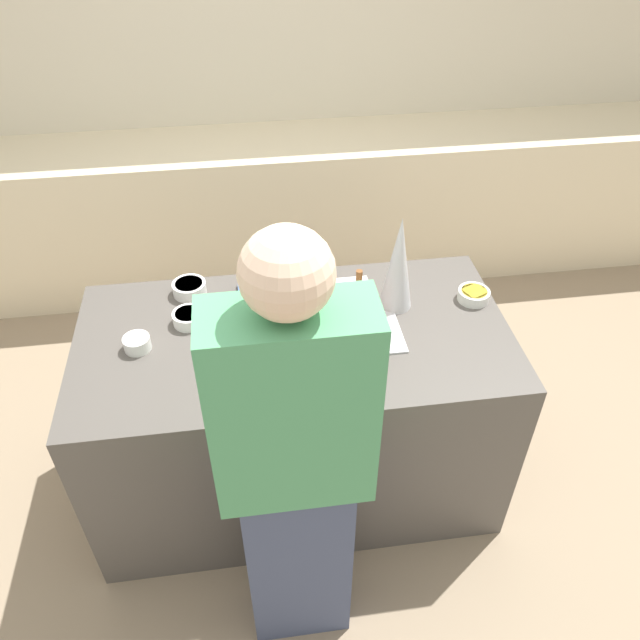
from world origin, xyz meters
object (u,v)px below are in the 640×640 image
object	(u,v)px
person	(295,469)
candy_bowl_near_tray_right	(137,342)
decorative_tree	(398,264)
candy_bowl_far_left	(474,295)
cookbook	(267,294)
candy_bowl_behind_tray	(189,317)
candy_bowl_near_tray_left	(227,337)
gingerbread_house	(348,312)
candy_bowl_center_rear	(189,288)
baking_tray	(347,333)

from	to	relation	value
person	candy_bowl_near_tray_right	bearing A→B (deg)	128.89
decorative_tree	candy_bowl_near_tray_right	xyz separation A→B (m)	(-1.02, -0.12, -0.17)
decorative_tree	candy_bowl_near_tray_right	distance (m)	1.04
candy_bowl_far_left	cookbook	world-z (taller)	candy_bowl_far_left
decorative_tree	candy_bowl_behind_tray	size ratio (longest dim) A/B	3.20
candy_bowl_near_tray_left	candy_bowl_behind_tray	bearing A→B (deg)	136.55
decorative_tree	cookbook	size ratio (longest dim) A/B	1.72
gingerbread_house	candy_bowl_near_tray_right	distance (m)	0.80
cookbook	person	world-z (taller)	person
decorative_tree	cookbook	world-z (taller)	decorative_tree
candy_bowl_far_left	candy_bowl_behind_tray	distance (m)	1.16
candy_bowl_center_rear	cookbook	world-z (taller)	candy_bowl_center_rear
baking_tray	candy_bowl_center_rear	distance (m)	0.70
candy_bowl_near_tray_right	person	distance (m)	0.83
baking_tray	gingerbread_house	xyz separation A→B (m)	(0.00, 0.00, 0.11)
candy_bowl_far_left	cookbook	xyz separation A→B (m)	(-0.84, 0.14, -0.02)
baking_tray	cookbook	bearing A→B (deg)	135.32
candy_bowl_far_left	person	distance (m)	1.12
candy_bowl_behind_tray	cookbook	xyz separation A→B (m)	(0.32, 0.13, -0.02)
candy_bowl_near_tray_right	candy_bowl_near_tray_left	world-z (taller)	candy_bowl_near_tray_left
candy_bowl_far_left	candy_bowl_center_rear	world-z (taller)	candy_bowl_center_rear
candy_bowl_behind_tray	candy_bowl_near_tray_left	xyz separation A→B (m)	(0.15, -0.14, 0.00)
baking_tray	decorative_tree	distance (m)	0.34
gingerbread_house	candy_bowl_near_tray_left	world-z (taller)	gingerbread_house
candy_bowl_near_tray_right	candy_bowl_center_rear	size ratio (longest dim) A/B	0.73
gingerbread_house	candy_bowl_center_rear	size ratio (longest dim) A/B	1.92
candy_bowl_near_tray_left	person	distance (m)	0.66
candy_bowl_far_left	candy_bowl_near_tray_left	world-z (taller)	candy_bowl_near_tray_left
candy_bowl_behind_tray	candy_bowl_center_rear	world-z (taller)	candy_bowl_center_rear
candy_bowl_center_rear	cookbook	size ratio (longest dim) A/B	0.59
gingerbread_house	person	size ratio (longest dim) A/B	0.15
gingerbread_house	candy_bowl_center_rear	bearing A→B (deg)	150.28
candy_bowl_near_tray_right	decorative_tree	bearing A→B (deg)	6.93
candy_bowl_near_tray_left	candy_bowl_near_tray_right	bearing A→B (deg)	176.86
candy_bowl_far_left	candy_bowl_center_rear	xyz separation A→B (m)	(-1.16, 0.20, 0.00)
gingerbread_house	candy_bowl_far_left	bearing A→B (deg)	14.46
candy_bowl_near_tray_right	baking_tray	bearing A→B (deg)	-2.32
baking_tray	decorative_tree	world-z (taller)	decorative_tree
candy_bowl_behind_tray	cookbook	bearing A→B (deg)	22.81
decorative_tree	candy_bowl_behind_tray	distance (m)	0.85
decorative_tree	person	size ratio (longest dim) A/B	0.23
candy_bowl_behind_tray	candy_bowl_near_tray_left	distance (m)	0.20
candy_bowl_near_tray_right	candy_bowl_behind_tray	bearing A→B (deg)	32.70
candy_bowl_center_rear	cookbook	distance (m)	0.32
candy_bowl_center_rear	cookbook	xyz separation A→B (m)	(0.32, -0.06, -0.02)
candy_bowl_far_left	cookbook	bearing A→B (deg)	170.31
candy_bowl_behind_tray	person	world-z (taller)	person
decorative_tree	candy_bowl_behind_tray	bearing A→B (deg)	-179.82
candy_bowl_far_left	baking_tray	bearing A→B (deg)	-165.53
gingerbread_house	candy_bowl_behind_tray	world-z (taller)	gingerbread_house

